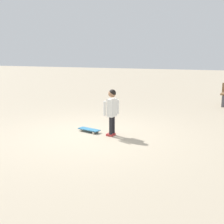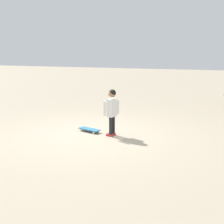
% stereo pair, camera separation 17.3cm
% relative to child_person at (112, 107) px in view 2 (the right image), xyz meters
% --- Properties ---
extents(ground_plane, '(50.00, 50.00, 0.00)m').
position_rel_child_person_xyz_m(ground_plane, '(-0.10, 0.46, -0.66)').
color(ground_plane, tan).
extents(child_person, '(0.34, 0.27, 1.06)m').
position_rel_child_person_xyz_m(child_person, '(0.00, 0.00, 0.00)').
color(child_person, black).
rests_on(child_person, ground).
extents(skateboard, '(0.34, 0.59, 0.07)m').
position_rel_child_person_xyz_m(skateboard, '(0.11, 0.62, -0.60)').
color(skateboard, teal).
rests_on(skateboard, ground).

